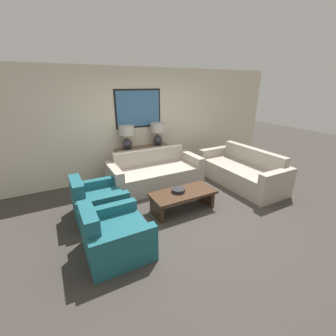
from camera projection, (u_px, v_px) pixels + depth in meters
name	position (u px, v px, depth m)	size (l,w,h in m)	color
ground_plane	(187.00, 213.00, 4.21)	(20.00, 20.00, 0.00)	#3D3833
back_wall	(138.00, 123.00, 5.66)	(8.32, 0.12, 2.65)	beige
console_table	(144.00, 162.00, 5.77)	(1.37, 0.39, 0.77)	brown
table_lamp_left	(127.00, 135.00, 5.32)	(0.37, 0.37, 0.57)	#333338
table_lamp_right	(158.00, 132.00, 5.69)	(0.37, 0.37, 0.57)	#333338
couch_by_back_wall	(155.00, 174.00, 5.25)	(2.12, 0.92, 0.82)	#ADA393
couch_by_side	(242.00, 172.00, 5.37)	(0.92, 2.12, 0.82)	#ADA393
coffee_table	(183.00, 196.00, 4.24)	(1.23, 0.57, 0.36)	#3D2616
decorative_bowl	(178.00, 190.00, 4.21)	(0.26, 0.26, 0.07)	#232328
armchair_near_back_wall	(98.00, 203.00, 4.03)	(0.86, 0.90, 0.77)	#1E5B66
armchair_near_camera	(114.00, 236.00, 3.14)	(0.86, 0.90, 0.77)	#1E5B66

